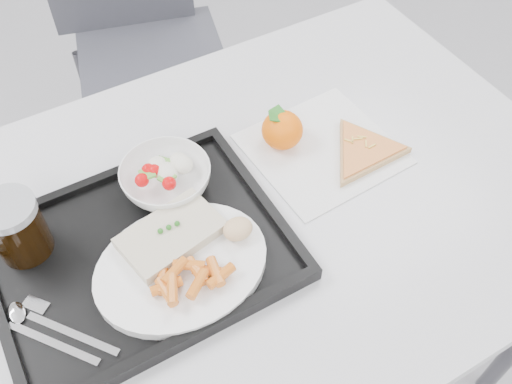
{
  "coord_description": "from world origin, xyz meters",
  "views": [
    {
      "loc": [
        -0.26,
        -0.22,
        1.52
      ],
      "look_at": [
        0.04,
        0.31,
        0.77
      ],
      "focal_mm": 40.0,
      "sensor_mm": 36.0,
      "label": 1
    }
  ],
  "objects_px": {
    "chair": "(138,22)",
    "tray": "(140,254)",
    "cola_glass": "(16,227)",
    "salad_bowl": "(166,178)",
    "pizza_slice": "(364,151)",
    "dinner_plate": "(182,266)",
    "tangerine": "(282,130)",
    "table": "(240,233)"
  },
  "relations": [
    {
      "from": "chair",
      "to": "tangerine",
      "type": "height_order",
      "value": "chair"
    },
    {
      "from": "table",
      "to": "chair",
      "type": "distance_m",
      "value": 0.91
    },
    {
      "from": "cola_glass",
      "to": "chair",
      "type": "bearing_deg",
      "value": 59.31
    },
    {
      "from": "chair",
      "to": "tray",
      "type": "height_order",
      "value": "chair"
    },
    {
      "from": "table",
      "to": "dinner_plate",
      "type": "bearing_deg",
      "value": -153.97
    },
    {
      "from": "salad_bowl",
      "to": "pizza_slice",
      "type": "xyz_separation_m",
      "value": [
        0.35,
        -0.1,
        -0.03
      ]
    },
    {
      "from": "chair",
      "to": "pizza_slice",
      "type": "xyz_separation_m",
      "value": [
        0.11,
        -0.89,
        0.22
      ]
    },
    {
      "from": "table",
      "to": "tray",
      "type": "bearing_deg",
      "value": -178.66
    },
    {
      "from": "table",
      "to": "salad_bowl",
      "type": "height_order",
      "value": "salad_bowl"
    },
    {
      "from": "cola_glass",
      "to": "tangerine",
      "type": "distance_m",
      "value": 0.47
    },
    {
      "from": "dinner_plate",
      "to": "table",
      "type": "bearing_deg",
      "value": 26.03
    },
    {
      "from": "salad_bowl",
      "to": "tangerine",
      "type": "xyz_separation_m",
      "value": [
        0.23,
        0.0,
        -0.0
      ]
    },
    {
      "from": "dinner_plate",
      "to": "salad_bowl",
      "type": "distance_m",
      "value": 0.17
    },
    {
      "from": "salad_bowl",
      "to": "pizza_slice",
      "type": "bearing_deg",
      "value": -15.39
    },
    {
      "from": "chair",
      "to": "tangerine",
      "type": "relative_size",
      "value": 10.15
    },
    {
      "from": "table",
      "to": "dinner_plate",
      "type": "height_order",
      "value": "dinner_plate"
    },
    {
      "from": "chair",
      "to": "table",
      "type": "bearing_deg",
      "value": -99.23
    },
    {
      "from": "tray",
      "to": "pizza_slice",
      "type": "xyz_separation_m",
      "value": [
        0.44,
        0.0,
        0.0
      ]
    },
    {
      "from": "dinner_plate",
      "to": "salad_bowl",
      "type": "relative_size",
      "value": 1.78
    },
    {
      "from": "tray",
      "to": "pizza_slice",
      "type": "relative_size",
      "value": 1.73
    },
    {
      "from": "table",
      "to": "cola_glass",
      "type": "bearing_deg",
      "value": 164.67
    },
    {
      "from": "salad_bowl",
      "to": "tangerine",
      "type": "bearing_deg",
      "value": 0.81
    },
    {
      "from": "tray",
      "to": "dinner_plate",
      "type": "bearing_deg",
      "value": -54.85
    },
    {
      "from": "tangerine",
      "to": "pizza_slice",
      "type": "bearing_deg",
      "value": -40.48
    },
    {
      "from": "salad_bowl",
      "to": "dinner_plate",
      "type": "bearing_deg",
      "value": -106.71
    },
    {
      "from": "dinner_plate",
      "to": "tangerine",
      "type": "xyz_separation_m",
      "value": [
        0.28,
        0.16,
        0.01
      ]
    },
    {
      "from": "tray",
      "to": "table",
      "type": "bearing_deg",
      "value": 1.34
    },
    {
      "from": "dinner_plate",
      "to": "cola_glass",
      "type": "relative_size",
      "value": 2.5
    },
    {
      "from": "chair",
      "to": "pizza_slice",
      "type": "distance_m",
      "value": 0.92
    },
    {
      "from": "table",
      "to": "tangerine",
      "type": "distance_m",
      "value": 0.2
    },
    {
      "from": "chair",
      "to": "tray",
      "type": "relative_size",
      "value": 2.07
    },
    {
      "from": "dinner_plate",
      "to": "cola_glass",
      "type": "xyz_separation_m",
      "value": [
        -0.19,
        0.16,
        0.05
      ]
    },
    {
      "from": "dinner_plate",
      "to": "cola_glass",
      "type": "distance_m",
      "value": 0.25
    },
    {
      "from": "pizza_slice",
      "to": "tangerine",
      "type": "bearing_deg",
      "value": 139.52
    },
    {
      "from": "dinner_plate",
      "to": "cola_glass",
      "type": "bearing_deg",
      "value": 141.0
    },
    {
      "from": "dinner_plate",
      "to": "pizza_slice",
      "type": "height_order",
      "value": "dinner_plate"
    },
    {
      "from": "tray",
      "to": "cola_glass",
      "type": "relative_size",
      "value": 4.17
    },
    {
      "from": "chair",
      "to": "salad_bowl",
      "type": "height_order",
      "value": "chair"
    },
    {
      "from": "tray",
      "to": "cola_glass",
      "type": "distance_m",
      "value": 0.19
    },
    {
      "from": "table",
      "to": "chair",
      "type": "relative_size",
      "value": 1.29
    },
    {
      "from": "table",
      "to": "pizza_slice",
      "type": "height_order",
      "value": "pizza_slice"
    },
    {
      "from": "salad_bowl",
      "to": "tray",
      "type": "bearing_deg",
      "value": -133.21
    }
  ]
}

